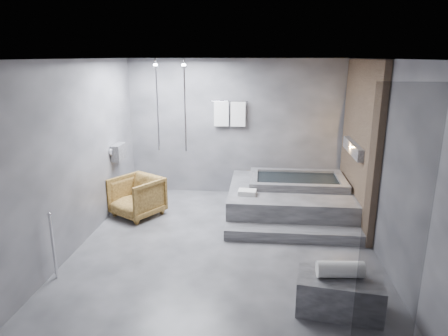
# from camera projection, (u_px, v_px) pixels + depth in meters

# --- Properties ---
(room) EXTENTS (5.00, 5.04, 2.82)m
(room) POSITION_uv_depth(u_px,v_px,m) (254.00, 133.00, 5.98)
(room) COLOR #333335
(room) RESTS_ON ground
(tub_deck) EXTENTS (2.20, 2.00, 0.50)m
(tub_deck) POSITION_uv_depth(u_px,v_px,m) (289.00, 199.00, 7.47)
(tub_deck) COLOR #38383B
(tub_deck) RESTS_ON ground
(tub_step) EXTENTS (2.20, 0.36, 0.18)m
(tub_step) POSITION_uv_depth(u_px,v_px,m) (293.00, 234.00, 6.39)
(tub_step) COLOR #38383B
(tub_step) RESTS_ON ground
(concrete_bench) EXTENTS (1.01, 0.65, 0.43)m
(concrete_bench) POSITION_uv_depth(u_px,v_px,m) (339.00, 294.00, 4.56)
(concrete_bench) COLOR #353538
(concrete_bench) RESTS_ON ground
(driftwood_chair) EXTENTS (1.09, 1.09, 0.73)m
(driftwood_chair) POSITION_uv_depth(u_px,v_px,m) (137.00, 197.00, 7.28)
(driftwood_chair) COLOR #493112
(driftwood_chair) RESTS_ON ground
(rolled_towel) EXTENTS (0.54, 0.23, 0.19)m
(rolled_towel) POSITION_uv_depth(u_px,v_px,m) (340.00, 269.00, 4.49)
(rolled_towel) COLOR silver
(rolled_towel) RESTS_ON concrete_bench
(deck_towel) EXTENTS (0.32, 0.25, 0.08)m
(deck_towel) POSITION_uv_depth(u_px,v_px,m) (247.00, 192.00, 6.97)
(deck_towel) COLOR silver
(deck_towel) RESTS_ON tub_deck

